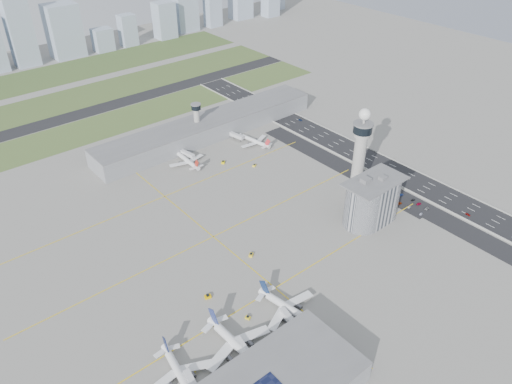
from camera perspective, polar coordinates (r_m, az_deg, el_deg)
ground at (r=324.54m, az=3.97°, el=-4.85°), size 1000.00×1000.00×0.00m
grass_strip_0 at (r=479.89m, az=-16.71°, el=7.38°), size 480.00×50.00×0.08m
grass_strip_1 at (r=544.71m, az=-20.14°, el=9.90°), size 480.00×60.00×0.08m
grass_strip_2 at (r=616.40m, az=-23.03°, el=11.97°), size 480.00×70.00×0.08m
runway at (r=511.51m, az=-18.51°, el=8.71°), size 480.00×22.00×0.10m
highway at (r=399.61m, az=16.11°, el=1.93°), size 28.00×500.00×0.10m
barrier_left at (r=389.14m, az=14.90°, el=1.32°), size 0.60×500.00×1.20m
barrier_right at (r=409.75m, az=17.28°, el=2.64°), size 0.60×500.00×1.20m
landside_road at (r=376.98m, az=15.06°, el=0.05°), size 18.00×260.00×0.08m
parking_lot at (r=370.27m, az=16.33°, el=-0.86°), size 20.00×44.00×0.10m
taxiway_line_h_0 at (r=287.56m, az=2.19°, el=-10.91°), size 260.00×0.60×0.01m
taxiway_line_h_1 at (r=322.99m, az=-4.91°, el=-5.12°), size 260.00×0.60×0.01m
taxiway_line_h_2 at (r=364.90m, az=-10.41°, el=-0.50°), size 260.00×0.60×0.01m
taxiway_line_v at (r=322.99m, az=-4.91°, el=-5.12°), size 0.60×260.00×0.01m
control_tower at (r=355.38m, az=11.84°, el=4.96°), size 14.00×14.00×64.50m
secondary_tower at (r=431.62m, az=-6.79°, el=8.39°), size 8.60×8.60×31.90m
admin_building at (r=336.52m, az=13.13°, el=-0.96°), size 42.00×24.00×33.50m
terminal_pier at (r=439.74m, az=-5.46°, el=7.39°), size 210.00×32.00×15.80m
airplane_near_a at (r=246.33m, az=-8.65°, el=-19.75°), size 38.82×43.72×10.94m
airplane_near_b at (r=253.14m, az=-2.01°, el=-16.88°), size 40.24×46.91×12.83m
airplane_near_c at (r=270.29m, az=4.02°, el=-12.88°), size 42.13×47.33×11.78m
airplane_far_a at (r=400.51m, az=-7.99°, el=3.93°), size 31.79×36.98×10.06m
airplane_far_b at (r=425.40m, az=-0.24°, el=6.13°), size 34.30×38.65×9.69m
jet_bridge_near_1 at (r=251.19m, az=-0.59°, el=-18.71°), size 5.39×14.31×5.70m
jet_bridge_near_2 at (r=264.11m, az=4.64°, el=-15.35°), size 5.39×14.31×5.70m
jet_bridge_far_0 at (r=412.21m, az=-8.46°, el=4.46°), size 5.39×14.31×5.70m
jet_bridge_far_1 at (r=436.47m, az=-2.91°, el=6.55°), size 5.39×14.31×5.70m
tug_0 at (r=252.06m, az=-7.28°, el=-19.60°), size 3.38×3.58×1.71m
tug_1 at (r=282.69m, az=-5.54°, el=-11.78°), size 4.14×3.45×2.06m
tug_2 at (r=271.29m, az=-0.94°, el=-14.13°), size 2.82×3.29×1.61m
tug_3 at (r=306.99m, az=-0.57°, el=-7.17°), size 4.00×3.75×1.91m
tug_4 at (r=399.29m, az=-3.78°, el=3.44°), size 4.13×4.13×2.01m
tug_5 at (r=394.26m, az=-0.18°, el=3.07°), size 3.55×3.07×1.73m
car_lot_0 at (r=358.85m, az=18.34°, el=-2.38°), size 3.36×1.73×1.10m
car_lot_1 at (r=363.21m, az=17.12°, el=-1.66°), size 3.42×1.51×1.09m
car_lot_2 at (r=364.80m, az=16.02°, el=-1.25°), size 4.95×2.68×1.32m
car_lot_3 at (r=369.37m, az=15.33°, el=-0.65°), size 4.72×2.51×1.30m
car_lot_4 at (r=372.65m, az=14.48°, el=-0.18°), size 3.59×1.59×1.20m
car_lot_5 at (r=374.64m, az=13.47°, el=0.18°), size 3.87×1.60×1.25m
car_lot_6 at (r=365.59m, az=18.96°, el=-1.79°), size 4.21×2.41×1.11m
car_lot_7 at (r=368.58m, az=18.11°, el=-1.28°), size 4.26×2.04×1.20m
car_lot_8 at (r=371.53m, az=17.51°, el=-0.86°), size 3.58×1.81×1.17m
car_lot_9 at (r=374.59m, az=16.28°, el=-0.31°), size 3.80×1.71×1.21m
car_lot_10 at (r=378.09m, az=15.81°, el=0.13°), size 4.94×2.87×1.29m
car_lot_11 at (r=382.75m, az=14.55°, el=0.78°), size 4.02×1.95×1.13m
car_hw_0 at (r=369.52m, az=23.06°, el=-2.37°), size 1.64×3.56×1.18m
car_hw_1 at (r=418.67m, az=11.82°, el=4.21°), size 1.34×3.48×1.13m
car_hw_2 at (r=469.57m, az=5.08°, el=8.20°), size 2.03×3.99×1.08m
car_hw_4 at (r=503.40m, az=-1.08°, el=10.15°), size 1.82×3.57×1.16m
skyline_bldg_8 at (r=652.28m, az=-25.41°, el=16.45°), size 26.33×21.06×83.39m
skyline_bldg_9 at (r=669.51m, az=-21.10°, el=16.83°), size 36.96×29.57×62.11m
skyline_bldg_10 at (r=680.99m, az=-17.09°, el=16.30°), size 23.01×18.41×27.75m
skyline_bldg_11 at (r=692.92m, az=-14.46°, el=17.47°), size 20.22×16.18×38.97m
skyline_bldg_12 at (r=714.21m, az=-10.41°, el=18.75°), size 26.14×20.92×46.89m
skyline_bldg_13 at (r=739.62m, az=-8.30°, el=20.82°), size 32.26×25.81×81.20m
skyline_bldg_14 at (r=758.70m, az=-5.02°, el=20.86°), size 21.59×17.28×68.75m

